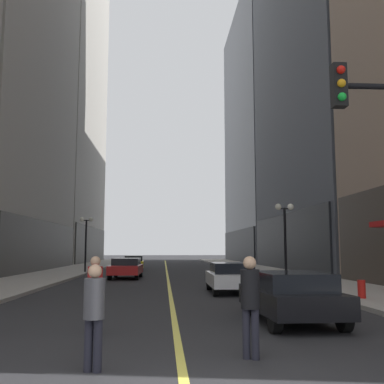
# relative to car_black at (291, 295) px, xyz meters

# --- Properties ---
(ground_plane) EXTENTS (200.00, 200.00, 0.00)m
(ground_plane) POSITION_rel_car_black_xyz_m (-3.03, 28.49, -0.72)
(ground_plane) COLOR #262628
(sidewalk_left) EXTENTS (4.50, 78.00, 0.15)m
(sidewalk_left) POSITION_rel_car_black_xyz_m (-11.28, 28.49, -0.64)
(sidewalk_left) COLOR #9E9991
(sidewalk_left) RESTS_ON ground
(sidewalk_right) EXTENTS (4.50, 78.00, 0.15)m
(sidewalk_right) POSITION_rel_car_black_xyz_m (5.22, 28.49, -0.64)
(sidewalk_right) COLOR #9E9991
(sidewalk_right) RESTS_ON ground
(lane_centre_stripe) EXTENTS (0.16, 70.00, 0.01)m
(lane_centre_stripe) POSITION_rel_car_black_xyz_m (-3.03, 28.49, -0.71)
(lane_centre_stripe) COLOR #E5D64C
(lane_centre_stripe) RESTS_ON ground
(building_right_far) EXTENTS (10.83, 26.00, 38.35)m
(building_right_far) POSITION_rel_car_black_xyz_m (12.78, 53.49, 18.36)
(building_right_far) COLOR #4C515B
(building_right_far) RESTS_ON ground
(car_black) EXTENTS (2.04, 4.17, 1.32)m
(car_black) POSITION_rel_car_black_xyz_m (0.00, 0.00, 0.00)
(car_black) COLOR black
(car_black) RESTS_ON ground
(car_white) EXTENTS (1.95, 4.12, 1.32)m
(car_white) POSITION_rel_car_black_xyz_m (-0.35, 8.21, 0.00)
(car_white) COLOR silver
(car_white) RESTS_ON ground
(car_red) EXTENTS (2.04, 4.41, 1.32)m
(car_red) POSITION_rel_car_black_xyz_m (-5.77, 18.31, 0.00)
(car_red) COLOR #B21919
(car_red) RESTS_ON ground
(car_yellow) EXTENTS (1.91, 4.73, 1.32)m
(car_yellow) POSITION_rel_car_black_xyz_m (-5.97, 29.13, 0.00)
(car_yellow) COLOR yellow
(car_yellow) RESTS_ON ground
(pedestrian_with_orange_bag) EXTENTS (0.43, 0.43, 1.68)m
(pedestrian_with_orange_bag) POSITION_rel_car_black_xyz_m (-4.45, -4.43, 0.26)
(pedestrian_with_orange_bag) COLOR black
(pedestrian_with_orange_bag) RESTS_ON ground
(pedestrian_in_red_jacket) EXTENTS (0.35, 0.35, 1.76)m
(pedestrian_in_red_jacket) POSITION_rel_car_black_xyz_m (-4.89, -1.38, 0.31)
(pedestrian_in_red_jacket) COLOR black
(pedestrian_in_red_jacket) RESTS_ON ground
(pedestrian_in_black_coat) EXTENTS (0.45, 0.45, 1.79)m
(pedestrian_in_black_coat) POSITION_rel_car_black_xyz_m (-1.79, -3.77, 0.33)
(pedestrian_in_black_coat) COLOR black
(pedestrian_in_black_coat) RESTS_ON ground
(street_lamp_left_far) EXTENTS (1.06, 0.36, 4.43)m
(street_lamp_left_far) POSITION_rel_car_black_xyz_m (-9.43, 24.22, 2.54)
(street_lamp_left_far) COLOR black
(street_lamp_left_far) RESTS_ON ground
(street_lamp_right_mid) EXTENTS (1.06, 0.36, 4.43)m
(street_lamp_right_mid) POSITION_rel_car_black_xyz_m (3.37, 12.75, 2.54)
(street_lamp_right_mid) COLOR black
(street_lamp_right_mid) RESTS_ON ground
(fire_hydrant_right) EXTENTS (0.28, 0.28, 0.80)m
(fire_hydrant_right) POSITION_rel_car_black_xyz_m (3.87, 4.39, -0.32)
(fire_hydrant_right) COLOR red
(fire_hydrant_right) RESTS_ON ground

